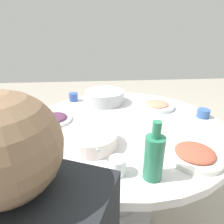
% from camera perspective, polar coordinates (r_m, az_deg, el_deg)
% --- Properties ---
extents(ground, '(8.00, 8.00, 0.00)m').
position_cam_1_polar(ground, '(1.67, 2.99, -27.07)').
color(ground, '#9F9789').
extents(round_dining_table, '(1.20, 1.20, 0.76)m').
position_cam_1_polar(round_dining_table, '(1.26, 3.57, -9.30)').
color(round_dining_table, '#99999E').
rests_on(round_dining_table, ground).
extents(rice_bowl, '(0.30, 0.30, 0.10)m').
position_cam_1_polar(rice_bowl, '(1.49, -2.26, 4.59)').
color(rice_bowl, '#B2B5BA').
rests_on(rice_bowl, round_dining_table).
extents(soup_bowl, '(0.27, 0.25, 0.07)m').
position_cam_1_polar(soup_bowl, '(0.95, -5.89, -8.19)').
color(soup_bowl, white).
rests_on(soup_bowl, round_dining_table).
extents(dish_eggplant, '(0.21, 0.21, 0.04)m').
position_cam_1_polar(dish_eggplant, '(1.24, -16.59, -1.88)').
color(dish_eggplant, silver).
rests_on(dish_eggplant, round_dining_table).
extents(dish_stirfry, '(0.24, 0.24, 0.05)m').
position_cam_1_polar(dish_stirfry, '(0.94, 23.29, -11.42)').
color(dish_stirfry, white).
rests_on(dish_stirfry, round_dining_table).
extents(dish_shrimp, '(0.25, 0.25, 0.05)m').
position_cam_1_polar(dish_shrimp, '(1.43, 13.05, 2.00)').
color(dish_shrimp, silver).
rests_on(dish_shrimp, round_dining_table).
extents(green_bottle, '(0.07, 0.07, 0.24)m').
position_cam_1_polar(green_bottle, '(0.74, 12.31, -12.70)').
color(green_bottle, '#2A7756').
rests_on(green_bottle, round_dining_table).
extents(tea_cup_near, '(0.07, 0.07, 0.07)m').
position_cam_1_polar(tea_cup_near, '(0.78, 1.64, -15.73)').
color(tea_cup_near, white).
rests_on(tea_cup_near, round_dining_table).
extents(tea_cup_far, '(0.08, 0.08, 0.05)m').
position_cam_1_polar(tea_cup_far, '(1.37, 25.43, -0.37)').
color(tea_cup_far, '#345997').
rests_on(tea_cup_far, round_dining_table).
extents(tea_cup_side, '(0.07, 0.07, 0.06)m').
position_cam_1_polar(tea_cup_side, '(1.56, -11.36, 4.37)').
color(tea_cup_side, '#324F9B').
rests_on(tea_cup_side, round_dining_table).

